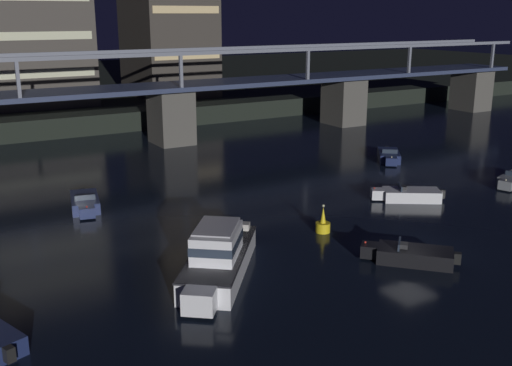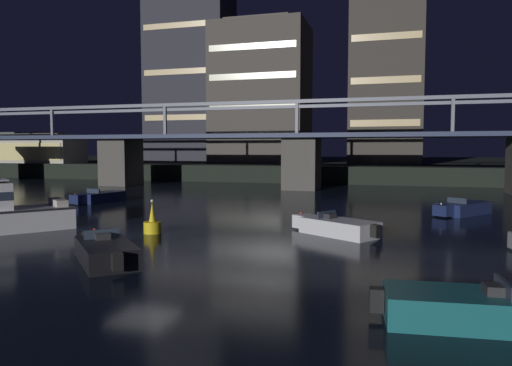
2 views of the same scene
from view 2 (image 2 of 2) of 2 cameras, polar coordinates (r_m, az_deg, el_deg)
name	(u,v)px [view 2 (image 2 of 2)]	position (r m, az deg, el deg)	size (l,w,h in m)	color
ground_plane	(143,258)	(19.90, -13.32, -8.65)	(400.00, 400.00, 0.00)	black
far_riverbank	(345,165)	(99.71, 10.57, 2.12)	(240.00, 80.00, 2.20)	black
river_bridge	(302,151)	(52.07, 5.49, 3.78)	(94.88, 6.40, 9.38)	#4C4944
tower_west_low	(190,52)	(83.18, -7.86, 15.17)	(13.66, 8.35, 36.77)	#282833
tower_west_tall	(261,94)	(73.83, 0.64, 10.58)	(13.93, 10.47, 21.37)	#423D38
tower_central	(387,65)	(72.44, 15.30, 13.40)	(9.66, 12.40, 28.48)	#38332D
waterfront_pavilion	(43,149)	(82.49, -24.07, 3.77)	(12.40, 7.40, 4.70)	#B2AD9E
speedboat_near_center	(462,208)	(34.62, 23.36, -2.79)	(4.04, 4.66, 1.16)	#19234C
speedboat_near_right	(105,251)	(19.52, -17.58, -7.74)	(4.32, 4.45, 1.16)	black
speedboat_mid_left	(476,309)	(13.33, 24.71, -13.44)	(5.23, 2.16, 1.16)	#196066
speedboat_mid_center	(99,197)	(41.30, -18.19, -1.61)	(2.56, 5.22, 1.16)	#19234C
speedboat_far_center	(336,227)	(24.68, 9.50, -5.15)	(4.79, 3.79, 1.16)	silver
channel_buoy	(152,224)	(25.34, -12.25, -4.81)	(0.90, 0.90, 1.76)	yellow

